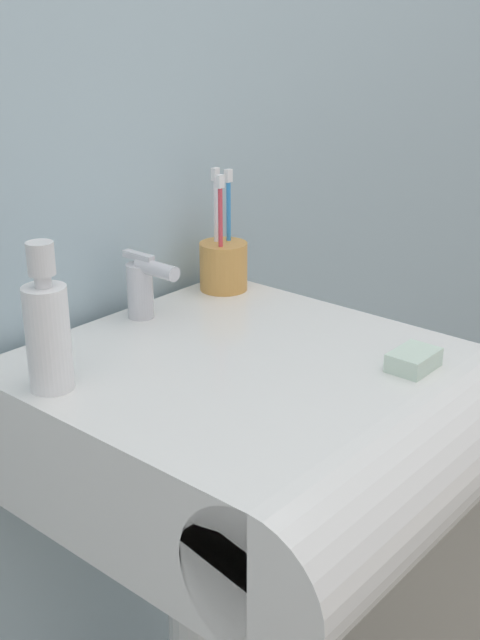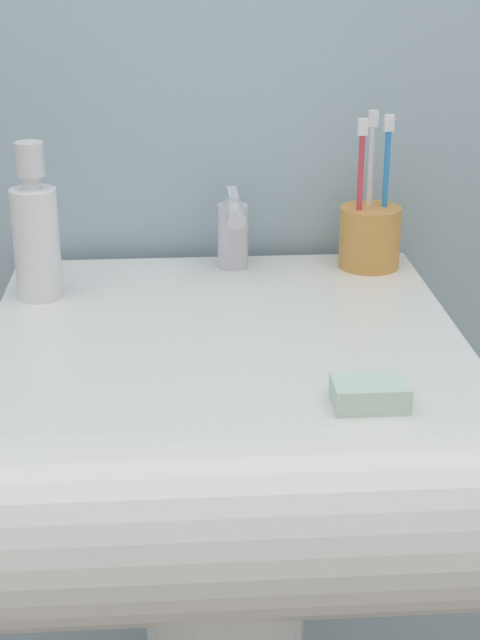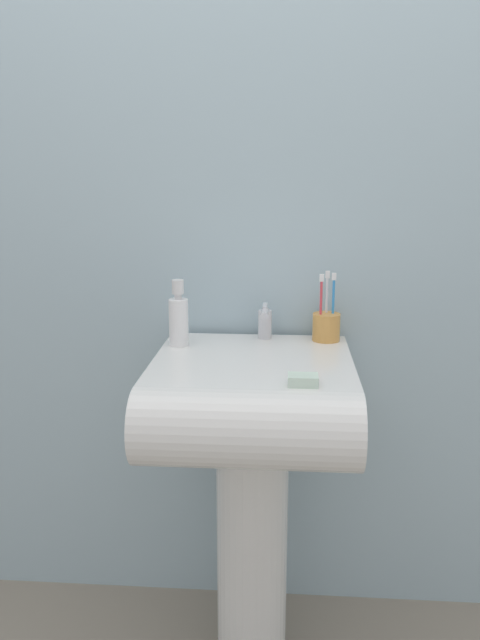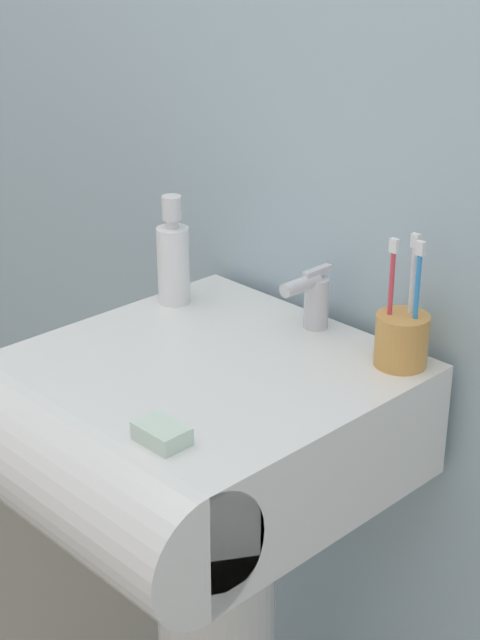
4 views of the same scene
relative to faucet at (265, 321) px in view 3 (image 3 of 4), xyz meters
name	(u,v)px [view 3 (image 3 of 4)]	position (x,y,z in m)	size (l,w,h in m)	color
wall_back	(259,223)	(-0.02, 0.09, 0.27)	(5.00, 0.05, 2.40)	#9EB7C1
sink_pedestal	(252,543)	(-0.02, -0.19, -0.58)	(0.19, 0.19, 0.70)	white
sink_basin	(251,400)	(-0.02, -0.25, -0.14)	(0.51, 0.57, 0.18)	white
faucet	(265,321)	(0.00, 0.00, 0.00)	(0.04, 0.10, 0.10)	silver
toothbrush_cup	(326,326)	(0.17, 0.00, -0.01)	(0.08, 0.08, 0.20)	#D19347
soap_bottle	(179,319)	(-0.23, -0.08, 0.02)	(0.05, 0.05, 0.18)	white
bar_soap	(303,380)	(0.10, -0.39, -0.04)	(0.07, 0.05, 0.02)	silver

